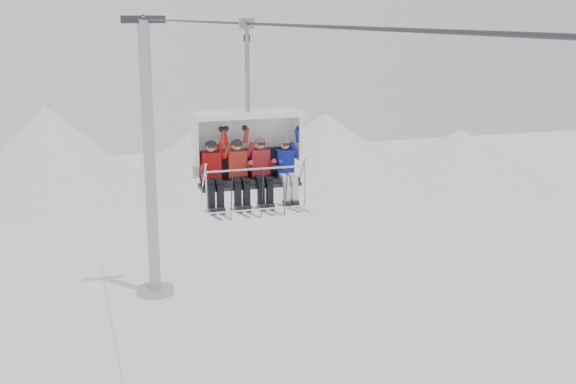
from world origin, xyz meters
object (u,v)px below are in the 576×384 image
object	(u,v)px
chairlift_carrier	(247,146)
skier_center_right	(261,169)
lift_tower_right	(150,180)
skier_far_right	(286,169)
skier_far_left	(212,172)
skier_center_left	(238,171)

from	to	relation	value
chairlift_carrier	skier_center_right	world-z (taller)	chairlift_carrier
lift_tower_right	skier_center_right	size ratio (longest dim) A/B	7.99
lift_tower_right	skier_far_right	xyz separation A→B (m)	(0.81, -19.30, 4.40)
chairlift_carrier	skier_far_left	xyz separation A→B (m)	(-0.85, -0.30, -0.47)
lift_tower_right	skier_far_left	xyz separation A→B (m)	(-0.85, -19.30, 4.43)
skier_center_left	chairlift_carrier	bearing A→B (deg)	47.88
lift_tower_right	skier_center_right	xyz separation A→B (m)	(0.24, -19.30, 4.43)
skier_far_right	skier_far_left	bearing A→B (deg)	179.76
skier_center_right	skier_far_right	bearing A→B (deg)	-0.69
skier_center_left	skier_far_right	distance (m)	1.08
skier_far_right	skier_center_right	bearing A→B (deg)	179.31
skier_far_left	skier_center_left	distance (m)	0.57
chairlift_carrier	skier_center_right	size ratio (longest dim) A/B	2.36
skier_center_left	skier_center_right	size ratio (longest dim) A/B	1.00
chairlift_carrier	skier_center_left	xyz separation A→B (m)	(-0.27, -0.30, -0.47)
chairlift_carrier	skier_far_left	size ratio (longest dim) A/B	2.36
skier_far_left	lift_tower_right	bearing A→B (deg)	87.49
lift_tower_right	skier_far_right	bearing A→B (deg)	-87.61
skier_far_left	skier_center_right	distance (m)	1.09
skier_center_left	skier_far_right	xyz separation A→B (m)	(1.08, -0.01, -0.02)
chairlift_carrier	skier_center_left	bearing A→B (deg)	-132.12
skier_center_right	lift_tower_right	bearing A→B (deg)	90.71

